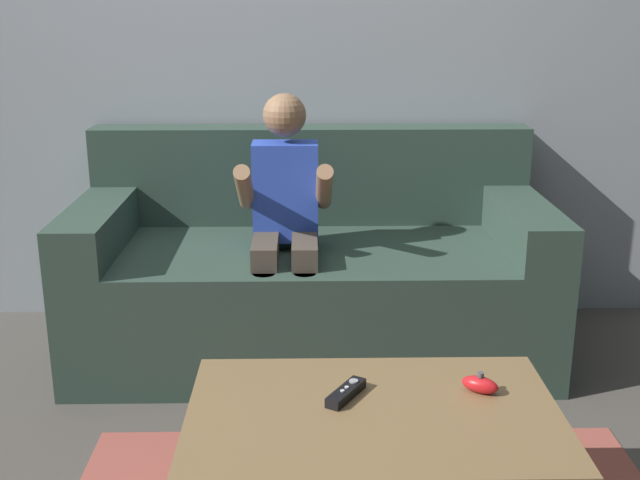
{
  "coord_description": "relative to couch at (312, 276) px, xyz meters",
  "views": [
    {
      "loc": [
        0.19,
        -1.76,
        1.28
      ],
      "look_at": [
        0.23,
        0.47,
        0.61
      ],
      "focal_mm": 44.48,
      "sensor_mm": 36.0,
      "label": 1
    }
  ],
  "objects": [
    {
      "name": "wall_back",
      "position": [
        -0.21,
        0.4,
        0.96
      ],
      "size": [
        5.03,
        0.05,
        2.5
      ],
      "primitive_type": "cube",
      "color": "#999EA8",
      "rests_on": "ground"
    },
    {
      "name": "couch",
      "position": [
        0.0,
        0.0,
        0.0
      ],
      "size": [
        1.71,
        0.8,
        0.81
      ],
      "color": "#2D4238",
      "rests_on": "ground"
    },
    {
      "name": "person_seated_on_couch",
      "position": [
        -0.09,
        -0.17,
        0.27
      ],
      "size": [
        0.32,
        0.4,
        0.98
      ],
      "color": "#4C4238",
      "rests_on": "ground"
    },
    {
      "name": "coffee_table",
      "position": [
        0.13,
        -1.19,
        0.03
      ],
      "size": [
        0.86,
        0.56,
        0.38
      ],
      "color": "brown",
      "rests_on": "ground"
    },
    {
      "name": "game_remote_black_near_edge",
      "position": [
        0.07,
        -1.13,
        0.1
      ],
      "size": [
        0.1,
        0.14,
        0.03
      ],
      "color": "black",
      "rests_on": "coffee_table"
    },
    {
      "name": "nunchuk_red",
      "position": [
        0.4,
        -1.11,
        0.11
      ],
      "size": [
        0.1,
        0.08,
        0.05
      ],
      "color": "red",
      "rests_on": "coffee_table"
    }
  ]
}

